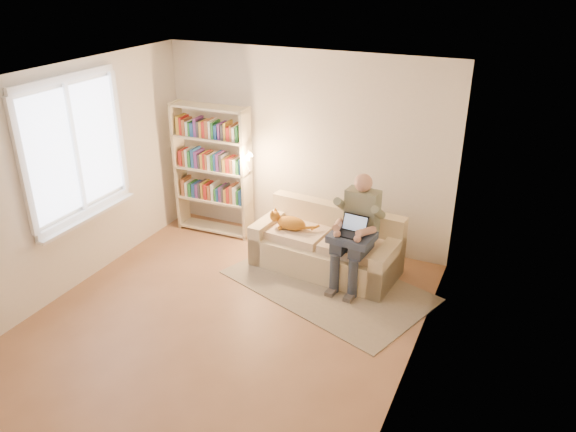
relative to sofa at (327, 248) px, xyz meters
The scene contains 14 objects.
floor 1.71m from the sofa, 110.99° to the right, with size 4.50×4.50×0.00m, color brown.
ceiling 2.87m from the sofa, 110.99° to the right, with size 4.00×4.50×0.02m, color white.
wall_left 3.21m from the sofa, 148.89° to the right, with size 0.02×4.50×2.60m, color silver.
wall_right 2.34m from the sofa, 48.34° to the right, with size 0.02×4.50×2.60m, color silver.
wall_back 1.37m from the sofa, 131.57° to the left, with size 4.00×0.02×2.60m, color silver.
wall_front 4.00m from the sofa, 98.96° to the right, with size 4.00×0.02×2.60m, color silver.
window 3.09m from the sofa, 151.74° to the right, with size 0.12×1.52×1.69m.
sofa is the anchor object (origin of this frame).
person 0.68m from the sofa, 22.86° to the right, with size 0.44×0.65×1.37m.
cat 0.54m from the sofa, behind, with size 0.59×0.24×0.21m.
blanket 0.65m from the sofa, 37.95° to the right, with size 0.50×0.41×0.09m, color #2C374D.
laptop 0.71m from the sofa, 36.95° to the right, with size 0.33×0.30×0.26m.
bookshelf 2.01m from the sofa, 169.87° to the left, with size 1.23×0.33×1.85m.
rug 0.52m from the sofa, 66.93° to the right, with size 2.39×1.41×0.01m, color gray.
Camera 1 is at (2.76, -4.32, 3.62)m, focal length 35.00 mm.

